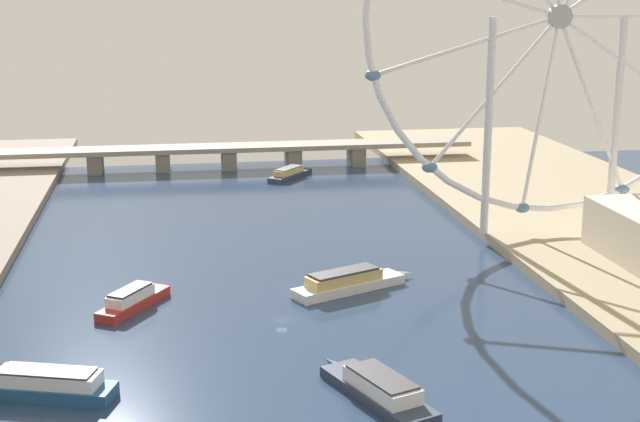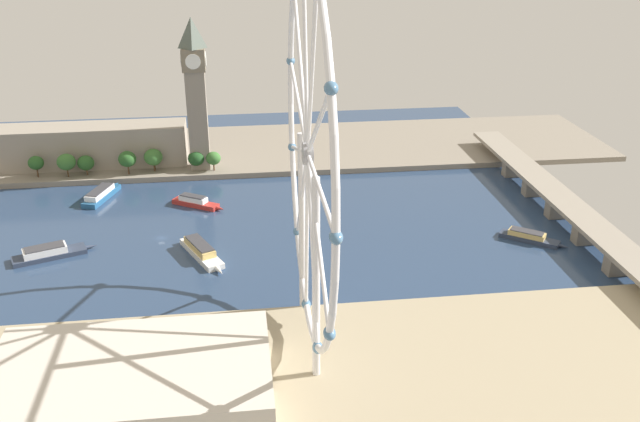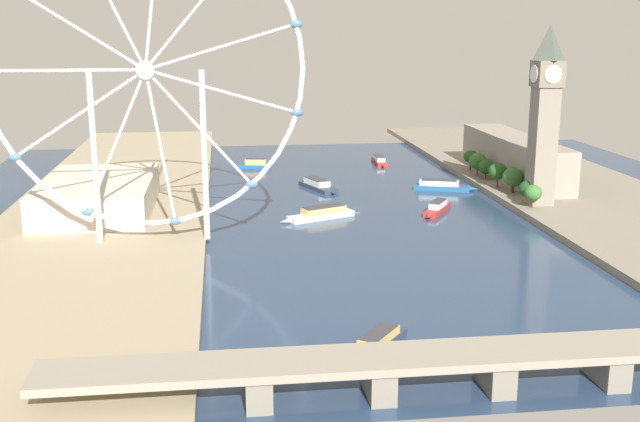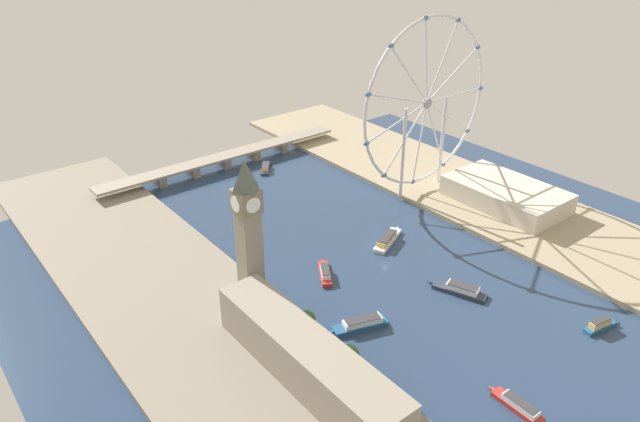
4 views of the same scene
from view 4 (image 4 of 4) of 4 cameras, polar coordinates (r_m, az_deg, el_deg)
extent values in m
plane|color=navy|center=(354.17, 6.31, -5.22)|extent=(400.07, 400.07, 0.00)
cube|color=gray|center=(298.10, -10.15, -12.44)|extent=(90.00, 520.00, 3.00)
cube|color=tan|center=(432.81, 17.32, 0.32)|extent=(90.00, 520.00, 3.00)
cube|color=gray|center=(304.62, -6.76, -4.54)|extent=(10.40, 10.40, 54.02)
cube|color=#776B57|center=(288.52, -7.12, 0.99)|extent=(12.06, 12.06, 11.71)
pyramid|color=#4C564C|center=(282.65, -7.28, 3.48)|extent=(10.92, 10.92, 15.77)
cylinder|color=white|center=(293.35, -7.77, 1.42)|extent=(7.90, 0.50, 7.90)
cylinder|color=white|center=(283.74, -6.45, 0.55)|extent=(7.90, 0.50, 7.90)
cylinder|color=white|center=(291.40, -6.08, 1.33)|extent=(0.50, 7.90, 7.90)
cylinder|color=white|center=(285.74, -8.18, 0.64)|extent=(0.50, 7.90, 7.90)
cube|color=gray|center=(265.85, -1.21, -14.16)|extent=(22.00, 112.28, 22.40)
cylinder|color=#513823|center=(267.82, 4.87, -16.46)|extent=(0.80, 0.80, 4.84)
ellipsoid|color=#285623|center=(263.90, 4.92, -15.58)|extent=(8.14, 8.14, 7.32)
cylinder|color=#513823|center=(277.01, 2.76, -14.63)|extent=(0.80, 0.80, 4.39)
ellipsoid|color=#386B2D|center=(272.92, 2.79, -13.68)|extent=(9.83, 9.83, 8.85)
cylinder|color=#513823|center=(282.03, 1.19, -13.83)|extent=(0.80, 0.80, 3.22)
ellipsoid|color=#285623|center=(278.62, 1.20, -13.03)|extent=(8.91, 8.91, 8.02)
cylinder|color=#513823|center=(295.51, -1.35, -11.35)|extent=(0.80, 0.80, 4.83)
ellipsoid|color=#285623|center=(291.63, -1.37, -10.40)|extent=(9.51, 9.51, 8.56)
cylinder|color=#513823|center=(302.96, -3.49, -10.41)|extent=(0.80, 0.80, 3.65)
ellipsoid|color=#386B2D|center=(299.85, -3.52, -9.65)|extent=(8.13, 8.13, 7.32)
cylinder|color=#513823|center=(302.97, -3.35, -10.34)|extent=(0.80, 0.80, 4.15)
ellipsoid|color=#386B2D|center=(299.27, -3.39, -9.43)|extent=(9.98, 9.98, 8.98)
cylinder|color=#513823|center=(319.11, -5.61, -8.31)|extent=(0.80, 0.80, 3.21)
ellipsoid|color=#1E471E|center=(316.10, -5.65, -7.55)|extent=(8.98, 8.98, 8.08)
cylinder|color=#513823|center=(326.25, -6.28, -7.38)|extent=(0.80, 0.80, 3.79)
ellipsoid|color=#386B2D|center=(323.35, -6.33, -6.64)|extent=(8.02, 8.02, 7.22)
torus|color=silver|center=(420.77, 10.27, 10.21)|extent=(118.23, 2.05, 118.23)
cylinder|color=#99999E|center=(420.77, 10.27, 10.21)|extent=(6.97, 3.00, 6.97)
cylinder|color=silver|center=(442.19, 12.85, 10.82)|extent=(58.09, 1.23, 1.23)
cylinder|color=silver|center=(434.57, 12.67, 12.70)|extent=(49.53, 1.23, 32.44)
cylinder|color=silver|center=(422.71, 11.71, 13.89)|extent=(25.25, 1.23, 53.35)
cylinder|color=silver|center=(410.20, 10.21, 13.94)|extent=(9.48, 1.23, 57.68)
cylinder|color=silver|center=(401.13, 8.66, 12.75)|extent=(38.97, 1.23, 44.71)
cylinder|color=silver|center=(398.67, 7.63, 10.66)|extent=(56.09, 1.23, 17.54)
cylinder|color=silver|center=(403.72, 7.48, 8.44)|extent=(56.09, 1.23, 17.54)
cylinder|color=silver|center=(414.45, 8.23, 6.88)|extent=(38.97, 1.23, 44.71)
cylinder|color=silver|center=(427.20, 9.57, 6.44)|extent=(9.48, 1.23, 57.68)
cylinder|color=silver|center=(437.90, 11.05, 7.18)|extent=(25.25, 1.23, 53.35)
cylinder|color=silver|center=(443.42, 12.25, 8.79)|extent=(49.53, 1.23, 32.44)
ellipsoid|color=teal|center=(464.44, 15.19, 11.35)|extent=(4.80, 3.20, 3.20)
ellipsoid|color=teal|center=(449.82, 14.95, 15.02)|extent=(4.80, 3.20, 3.20)
ellipsoid|color=teal|center=(426.62, 13.17, 17.51)|extent=(4.80, 3.20, 3.20)
ellipsoid|color=teal|center=(401.46, 10.15, 17.85)|extent=(4.80, 3.20, 3.20)
ellipsoid|color=teal|center=(382.69, 6.86, 15.52)|extent=(4.80, 3.20, 3.20)
ellipsoid|color=teal|center=(377.52, 4.67, 11.14)|extent=(4.80, 3.20, 3.20)
ellipsoid|color=teal|center=(388.10, 4.49, 6.50)|extent=(4.80, 3.20, 3.20)
ellipsoid|color=teal|center=(410.10, 6.18, 3.46)|extent=(4.80, 3.20, 3.20)
ellipsoid|color=teal|center=(435.47, 8.91, 2.80)|extent=(4.80, 3.20, 3.20)
ellipsoid|color=teal|center=(456.24, 11.76, 4.38)|extent=(4.80, 3.20, 3.20)
ellipsoid|color=teal|center=(466.77, 14.02, 7.50)|extent=(4.80, 3.20, 3.20)
cylinder|color=silver|center=(446.00, 11.69, 6.66)|extent=(2.40, 2.40, 65.03)
cylinder|color=silver|center=(417.39, 8.01, 5.49)|extent=(2.40, 2.40, 65.03)
cube|color=beige|center=(432.67, 17.47, 1.56)|extent=(47.64, 79.64, 14.18)
cube|color=gray|center=(484.61, -9.27, 5.20)|extent=(212.07, 15.65, 2.00)
cube|color=gray|center=(464.58, -15.20, 2.88)|extent=(6.00, 14.08, 7.82)
cube|color=gray|center=(474.83, -12.15, 3.80)|extent=(6.00, 14.08, 7.82)
cube|color=gray|center=(486.49, -9.23, 4.66)|extent=(6.00, 14.08, 7.82)
cube|color=gray|center=(499.45, -6.45, 5.48)|extent=(6.00, 14.08, 7.82)
cube|color=gray|center=(513.60, -3.81, 6.24)|extent=(6.00, 14.08, 7.82)
cube|color=#235684|center=(304.88, 3.85, -10.98)|extent=(29.47, 15.93, 2.60)
cone|color=#235684|center=(299.75, 0.89, -11.70)|extent=(5.69, 4.06, 2.60)
cube|color=white|center=(303.74, 4.12, -10.54)|extent=(21.18, 12.22, 2.59)
cube|color=#38383D|center=(302.82, 4.13, -10.32)|extent=(19.16, 11.31, 0.41)
cube|color=#B22D28|center=(277.58, 18.47, -17.46)|extent=(6.67, 23.74, 2.18)
cone|color=#B22D28|center=(282.63, 16.18, -16.06)|extent=(2.29, 4.30, 2.18)
cube|color=white|center=(275.64, 18.75, -17.25)|extent=(5.51, 16.59, 2.31)
cube|color=#38383D|center=(274.72, 18.79, -17.05)|extent=(5.22, 14.94, 0.37)
cube|color=#2D384C|center=(337.79, 13.30, -7.49)|extent=(18.41, 30.61, 2.01)
cone|color=#2D384C|center=(341.73, 10.57, -6.72)|extent=(3.80, 5.70, 2.01)
cube|color=white|center=(336.11, 13.59, -7.22)|extent=(12.76, 18.72, 2.88)
cube|color=#38383D|center=(335.18, 13.62, -6.99)|extent=(11.83, 16.98, 0.45)
cube|color=#235684|center=(335.15, 25.39, -10.07)|extent=(20.24, 8.33, 2.18)
cone|color=#235684|center=(343.26, 26.61, -9.41)|extent=(3.90, 2.83, 2.18)
cube|color=#DBB766|center=(332.89, 25.38, -9.74)|extent=(13.01, 6.21, 3.37)
cube|color=#38383D|center=(331.80, 25.45, -9.48)|extent=(11.75, 5.79, 0.49)
cube|color=#B22D28|center=(342.43, 0.48, -6.06)|extent=(17.85, 23.78, 2.38)
cone|color=#B22D28|center=(354.27, 0.21, -4.79)|extent=(4.36, 5.00, 2.38)
cube|color=white|center=(340.06, 0.51, -5.83)|extent=(11.64, 14.64, 2.53)
cube|color=#38383D|center=(339.21, 0.51, -5.62)|extent=(10.69, 13.31, 0.52)
cube|color=white|center=(376.65, 6.52, -2.84)|extent=(31.63, 19.77, 2.41)
cone|color=white|center=(391.68, 7.48, -1.62)|extent=(6.15, 4.56, 2.41)
cube|color=#DBB766|center=(374.09, 6.46, -2.61)|extent=(21.36, 14.22, 2.67)
cube|color=#38383D|center=(373.27, 6.47, -2.40)|extent=(19.36, 13.08, 0.60)
cube|color=#2D384C|center=(478.56, -5.26, 4.14)|extent=(20.70, 24.26, 2.01)
cone|color=#2D384C|center=(492.28, -5.14, 4.84)|extent=(4.42, 4.90, 2.01)
cube|color=#DBB766|center=(476.53, -5.28, 4.31)|extent=(13.77, 15.68, 2.28)
cube|color=#38383D|center=(476.01, -5.29, 4.46)|extent=(12.62, 14.28, 0.35)
camera|label=1|loc=(221.54, 42.61, -11.76)|focal=51.74mm
camera|label=2|loc=(557.39, 27.03, 19.14)|focal=38.79mm
camera|label=3|loc=(630.63, -12.43, 17.31)|focal=43.30mm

